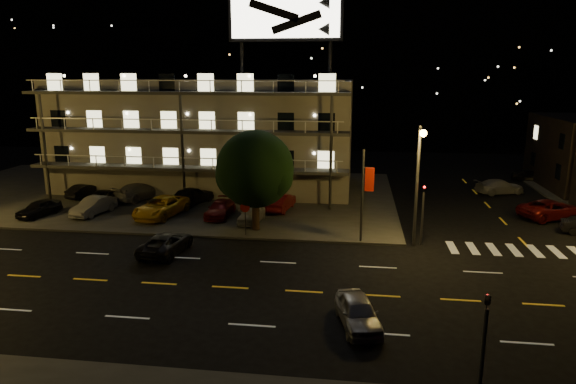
# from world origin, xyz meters

# --- Properties ---
(ground) EXTENTS (140.00, 140.00, 0.00)m
(ground) POSITION_xyz_m (0.00, 0.00, 0.00)
(ground) COLOR black
(ground) RESTS_ON ground
(curb_nw) EXTENTS (44.00, 24.00, 0.15)m
(curb_nw) POSITION_xyz_m (-14.00, 20.00, 0.07)
(curb_nw) COLOR #353533
(curb_nw) RESTS_ON ground
(motel) EXTENTS (28.00, 13.80, 18.10)m
(motel) POSITION_xyz_m (-9.94, 23.88, 5.34)
(motel) COLOR gray
(motel) RESTS_ON ground
(hill_backdrop) EXTENTS (120.00, 25.00, 24.00)m
(hill_backdrop) POSITION_xyz_m (-5.94, 68.78, 11.55)
(hill_backdrop) COLOR black
(hill_backdrop) RESTS_ON ground
(streetlight_nc) EXTENTS (0.44, 1.92, 8.00)m
(streetlight_nc) POSITION_xyz_m (8.50, 7.94, 4.96)
(streetlight_nc) COLOR #2D2D30
(streetlight_nc) RESTS_ON ground
(signal_nw) EXTENTS (0.20, 0.27, 4.60)m
(signal_nw) POSITION_xyz_m (9.00, 8.50, 2.57)
(signal_nw) COLOR #2D2D30
(signal_nw) RESTS_ON ground
(signal_sw) EXTENTS (0.20, 0.27, 4.60)m
(signal_sw) POSITION_xyz_m (9.00, -8.50, 2.57)
(signal_sw) COLOR #2D2D30
(signal_sw) RESTS_ON ground
(banner_north) EXTENTS (0.83, 0.16, 6.40)m
(banner_north) POSITION_xyz_m (5.09, 8.40, 3.43)
(banner_north) COLOR #2D2D30
(banner_north) RESTS_ON ground
(stop_sign) EXTENTS (0.91, 0.11, 2.61)m
(stop_sign) POSITION_xyz_m (-3.00, 8.57, 1.71)
(stop_sign) COLOR #2D2D30
(stop_sign) RESTS_ON ground
(tree) EXTENTS (5.73, 5.52, 7.22)m
(tree) POSITION_xyz_m (-2.57, 9.97, 4.44)
(tree) COLOR black
(tree) RESTS_ON curb_nw
(lot_car_0) EXTENTS (2.40, 3.97, 1.27)m
(lot_car_0) POSITION_xyz_m (-20.25, 11.22, 0.78)
(lot_car_0) COLOR black
(lot_car_0) RESTS_ON curb_nw
(lot_car_1) EXTENTS (2.26, 4.42, 1.39)m
(lot_car_1) POSITION_xyz_m (-16.17, 12.22, 0.84)
(lot_car_1) COLOR #96969B
(lot_car_1) RESTS_ON curb_nw
(lot_car_2) EXTENTS (3.51, 5.86, 1.52)m
(lot_car_2) POSITION_xyz_m (-10.62, 12.42, 0.91)
(lot_car_2) COLOR yellow
(lot_car_2) RESTS_ON curb_nw
(lot_car_3) EXTENTS (1.82, 4.29, 1.24)m
(lot_car_3) POSITION_xyz_m (-5.97, 12.98, 0.77)
(lot_car_3) COLOR #5D0D0E
(lot_car_3) RESTS_ON curb_nw
(lot_car_4) EXTENTS (1.75, 3.89, 1.30)m
(lot_car_4) POSITION_xyz_m (-3.22, 11.80, 0.80)
(lot_car_4) COLOR #96969B
(lot_car_4) RESTS_ON curb_nw
(lot_car_5) EXTENTS (2.32, 3.93, 1.22)m
(lot_car_5) POSITION_xyz_m (-19.77, 17.50, 0.76)
(lot_car_5) COLOR black
(lot_car_5) RESTS_ON curb_nw
(lot_car_6) EXTENTS (2.78, 4.79, 1.25)m
(lot_car_6) POSITION_xyz_m (-16.95, 15.48, 0.78)
(lot_car_6) COLOR black
(lot_car_6) RESTS_ON curb_nw
(lot_car_7) EXTENTS (3.87, 5.45, 1.46)m
(lot_car_7) POSITION_xyz_m (-14.55, 17.47, 0.88)
(lot_car_7) COLOR #96969B
(lot_car_7) RESTS_ON curb_nw
(lot_car_8) EXTENTS (3.35, 4.89, 1.55)m
(lot_car_8) POSITION_xyz_m (-9.39, 16.34, 0.92)
(lot_car_8) COLOR black
(lot_car_8) RESTS_ON curb_nw
(lot_car_9) EXTENTS (2.10, 4.47, 1.42)m
(lot_car_9) POSITION_xyz_m (-1.52, 15.42, 0.86)
(lot_car_9) COLOR #5D0D0E
(lot_car_9) RESTS_ON curb_nw
(side_car_1) EXTENTS (5.91, 4.36, 1.49)m
(side_car_1) POSITION_xyz_m (20.00, 16.26, 0.75)
(side_car_1) COLOR #5D0D0E
(side_car_1) RESTS_ON ground
(side_car_2) EXTENTS (5.03, 3.38, 1.35)m
(side_car_2) POSITION_xyz_m (18.15, 24.58, 0.68)
(side_car_2) COLOR #96969B
(side_car_2) RESTS_ON ground
(side_car_3) EXTENTS (3.96, 2.25, 1.27)m
(side_car_3) POSITION_xyz_m (22.86, 30.90, 0.63)
(side_car_3) COLOR black
(side_car_3) RESTS_ON ground
(road_car_east) EXTENTS (2.49, 4.27, 1.36)m
(road_car_east) POSITION_xyz_m (4.81, -3.38, 0.68)
(road_car_east) COLOR #96969B
(road_car_east) RESTS_ON ground
(road_car_west) EXTENTS (2.63, 4.94, 1.32)m
(road_car_west) POSITION_xyz_m (-7.32, 4.71, 0.66)
(road_car_west) COLOR black
(road_car_west) RESTS_ON ground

